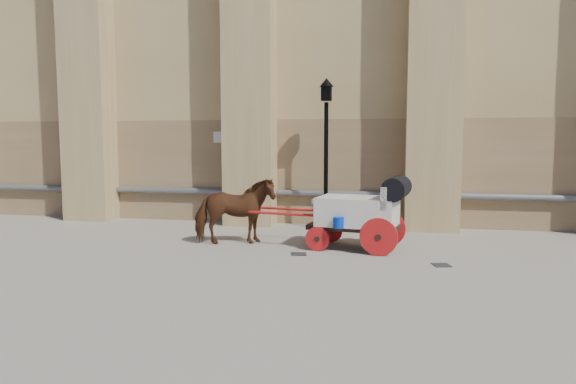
# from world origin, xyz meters

# --- Properties ---
(ground) EXTENTS (90.00, 90.00, 0.00)m
(ground) POSITION_xyz_m (0.00, 0.00, 0.00)
(ground) COLOR gray
(ground) RESTS_ON ground
(horse) EXTENTS (2.01, 1.41, 1.55)m
(horse) POSITION_xyz_m (-0.62, 0.79, 0.77)
(horse) COLOR #562A19
(horse) RESTS_ON ground
(carriage) EXTENTS (3.83, 1.62, 1.63)m
(carriage) POSITION_xyz_m (2.33, 0.79, 0.88)
(carriage) COLOR black
(carriage) RESTS_ON ground
(street_lamp) EXTENTS (0.38, 0.38, 4.04)m
(street_lamp) POSITION_xyz_m (1.21, 3.17, 2.16)
(street_lamp) COLOR black
(street_lamp) RESTS_ON ground
(drain_grate_near) EXTENTS (0.38, 0.38, 0.01)m
(drain_grate_near) POSITION_xyz_m (1.02, 0.00, 0.01)
(drain_grate_near) COLOR black
(drain_grate_near) RESTS_ON ground
(drain_grate_far) EXTENTS (0.39, 0.39, 0.01)m
(drain_grate_far) POSITION_xyz_m (3.89, -0.43, 0.01)
(drain_grate_far) COLOR black
(drain_grate_far) RESTS_ON ground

